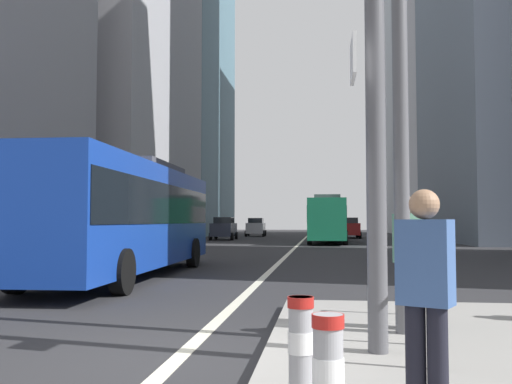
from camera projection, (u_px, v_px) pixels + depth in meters
The scene contains 16 objects.
ground_plane at pixel (287, 255), 26.17m from camera, with size 160.00×160.00×0.00m, color #28282B.
lane_centre_line at pixel (297, 246), 36.08m from camera, with size 0.20×80.00×0.01m, color beige.
office_tower_left_far at pixel (175, 62), 67.66m from camera, with size 11.28×21.16×42.01m, color slate.
office_tower_right_far at pixel (446, 83), 69.13m from camera, with size 12.59×20.89×37.51m, color #9E9EA3.
city_bus_blue_oncoming at pixel (125, 212), 15.77m from camera, with size 2.88×11.42×3.40m.
city_bus_red_receding at pixel (328, 218), 40.98m from camera, with size 2.95×11.75×3.40m.
car_oncoming_mid at pixel (256, 227), 59.33m from camera, with size 2.19×4.53×1.94m.
car_receding_near at pixel (349, 228), 54.12m from camera, with size 2.10×4.15×1.94m.
car_receding_far at pixel (349, 228), 52.80m from camera, with size 2.14×4.60×1.94m.
car_oncoming_far at pixel (224, 228), 48.02m from camera, with size 2.14×4.24×1.94m.
traffic_signal_gantry at pixel (193, 4), 6.51m from camera, with size 6.23×0.65×6.00m.
bollard_left at pixel (328, 380), 3.31m from camera, with size 0.20×0.20×0.87m.
bollard_right at pixel (301, 350), 4.08m from camera, with size 0.20×0.20×0.87m.
pedestrian_railing at pixel (414, 280), 7.01m from camera, with size 0.06×3.33×0.98m.
pedestrian_waiting at pixel (426, 290), 4.09m from camera, with size 0.45×0.38×1.67m.
pedestrian_far at pixel (407, 254), 7.48m from camera, with size 0.36×0.44×1.77m.
Camera 1 is at (1.66, -6.28, 1.58)m, focal length 39.11 mm.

